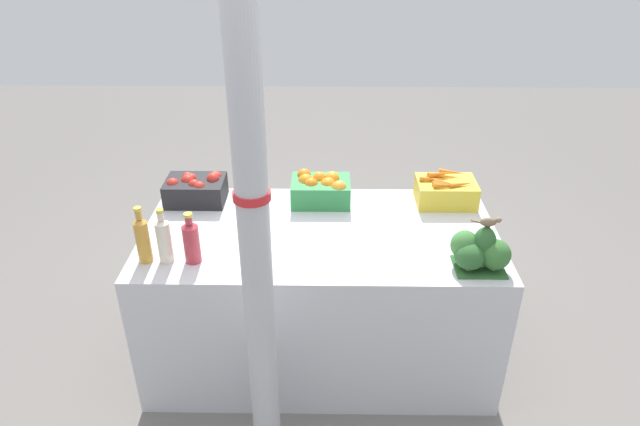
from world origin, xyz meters
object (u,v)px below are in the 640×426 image
support_pole (252,200)px  juice_bottle_cloudy (164,239)px  juice_bottle_amber (143,239)px  sparrow_bird (489,222)px  orange_crate (321,188)px  carrot_crate (446,191)px  broccoli_pile (477,250)px  juice_bottle_ruby (191,241)px  apple_crate (196,188)px

support_pole → juice_bottle_cloudy: size_ratio=9.96×
support_pole → juice_bottle_amber: (-0.57, 0.43, -0.43)m
juice_bottle_cloudy → sparrow_bird: 1.43m
support_pole → orange_crate: 1.14m
carrot_crate → broccoli_pile: bearing=-87.7°
juice_bottle_amber → juice_bottle_cloudy: bearing=0.0°
support_pole → juice_bottle_ruby: 0.71m
support_pole → juice_bottle_ruby: support_pole is taller
support_pole → juice_bottle_cloudy: bearing=137.4°
broccoli_pile → juice_bottle_amber: bearing=178.8°
orange_crate → carrot_crate: 0.67m
orange_crate → juice_bottle_cloudy: size_ratio=1.17×
juice_bottle_amber → sparrow_bird: bearing=-0.9°
broccoli_pile → juice_bottle_cloudy: size_ratio=0.96×
orange_crate → juice_bottle_ruby: bearing=-134.7°
juice_bottle_cloudy → juice_bottle_ruby: 0.12m
juice_bottle_ruby → orange_crate: bearing=45.3°
support_pole → juice_bottle_amber: 0.83m
juice_bottle_cloudy → carrot_crate: bearing=23.0°
orange_crate → broccoli_pile: (0.69, -0.61, 0.01)m
orange_crate → carrot_crate: size_ratio=1.00×
support_pole → juice_bottle_amber: support_pole is taller
apple_crate → juice_bottle_cloudy: juice_bottle_cloudy is taller
juice_bottle_ruby → carrot_crate: bearing=25.0°
apple_crate → orange_crate: (0.67, -0.00, 0.01)m
orange_crate → sparrow_bird: sparrow_bird is taller
juice_bottle_cloudy → juice_bottle_ruby: juice_bottle_cloudy is taller
apple_crate → juice_bottle_amber: 0.59m
apple_crate → juice_bottle_amber: bearing=-101.4°
apple_crate → juice_bottle_ruby: juice_bottle_ruby is taller
apple_crate → carrot_crate: carrot_crate is taller
orange_crate → juice_bottle_ruby: juice_bottle_ruby is taller
broccoli_pile → sparrow_bird: bearing=10.7°
carrot_crate → orange_crate: bearing=180.0°
broccoli_pile → juice_bottle_cloudy: juice_bottle_cloudy is taller
apple_crate → juice_bottle_cloudy: size_ratio=1.17×
support_pole → apple_crate: support_pole is taller
carrot_crate → broccoli_pile: (0.02, -0.61, 0.02)m
support_pole → juice_bottle_cloudy: (-0.47, 0.43, -0.43)m
apple_crate → sparrow_bird: size_ratio=2.30×
broccoli_pile → juice_bottle_ruby: bearing=178.6°
support_pole → broccoli_pile: bearing=23.6°
carrot_crate → sparrow_bird: 0.63m
apple_crate → orange_crate: bearing=-0.1°
support_pole → apple_crate: size_ratio=8.52×
carrot_crate → juice_bottle_amber: size_ratio=1.13×
juice_bottle_cloudy → juice_bottle_amber: bearing=180.0°
carrot_crate → sparrow_bird: (0.06, -0.60, 0.16)m
orange_crate → sparrow_bird: 0.96m
apple_crate → orange_crate: size_ratio=1.00×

